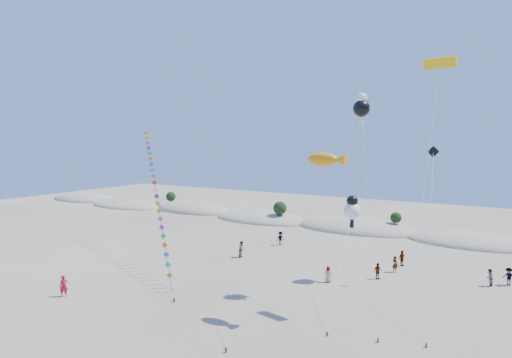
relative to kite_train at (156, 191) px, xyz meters
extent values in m
plane|color=#85755C|center=(14.02, -17.22, -7.76)|extent=(160.00, 160.00, 0.00)
ellipsoid|color=gray|center=(-49.98, 28.38, -7.76)|extent=(17.00, 9.35, 3.20)
ellipsoid|color=#1A3613|center=(-49.98, 28.38, -6.88)|extent=(13.60, 6.12, 0.68)
ellipsoid|color=gray|center=(-33.98, 26.98, -7.76)|extent=(18.00, 9.90, 2.80)
ellipsoid|color=#1A3613|center=(-33.98, 26.98, -6.99)|extent=(14.40, 6.48, 0.72)
ellipsoid|color=gray|center=(-17.98, 28.78, -7.76)|extent=(16.00, 8.80, 3.60)
ellipsoid|color=#1A3613|center=(-17.98, 28.78, -6.77)|extent=(12.80, 5.76, 0.64)
ellipsoid|color=gray|center=(-1.98, 27.38, -7.76)|extent=(17.60, 9.68, 3.00)
ellipsoid|color=#1A3613|center=(-1.98, 27.38, -6.93)|extent=(14.08, 6.34, 0.70)
ellipsoid|color=gray|center=(14.02, 28.08, -7.76)|extent=(19.00, 10.45, 3.40)
ellipsoid|color=#1A3613|center=(14.02, 28.08, -6.82)|extent=(15.20, 6.84, 0.76)
ellipsoid|color=gray|center=(30.02, 26.68, -7.76)|extent=(16.40, 9.02, 2.80)
ellipsoid|color=#1A3613|center=(30.02, 26.68, -6.99)|extent=(13.12, 5.90, 0.66)
sphere|color=black|center=(-23.98, 28.98, -5.40)|extent=(1.90, 1.90, 1.90)
sphere|color=black|center=(2.02, 26.18, -5.28)|extent=(2.20, 2.20, 2.20)
sphere|color=black|center=(20.02, 28.18, -5.52)|extent=(1.60, 1.60, 1.60)
cube|color=#3F2D1E|center=(10.47, -8.97, -7.58)|extent=(0.12, 0.12, 0.35)
cylinder|color=silver|center=(0.88, -0.78, -0.56)|extent=(19.20, 16.42, 14.41)
cube|color=orange|center=(8.49, -7.28, -6.27)|extent=(1.21, 0.47, 1.27)
cube|color=#FF6B70|center=(8.67, -7.23, -7.37)|extent=(0.19, 0.45, 1.55)
cube|color=#18B6B5|center=(7.63, -6.54, -5.63)|extent=(1.21, 0.47, 1.27)
cube|color=#FF6B70|center=(7.81, -6.49, -6.73)|extent=(0.19, 0.45, 1.55)
cube|color=blue|center=(6.77, -5.81, -4.98)|extent=(1.21, 0.47, 1.27)
cube|color=#FF6B70|center=(6.95, -5.76, -6.08)|extent=(0.19, 0.45, 1.55)
cube|color=orange|center=(5.91, -5.07, -4.34)|extent=(1.21, 0.47, 1.27)
cube|color=#FF6B70|center=(6.09, -5.02, -5.44)|extent=(0.19, 0.45, 1.55)
cube|color=green|center=(5.05, -4.34, -3.69)|extent=(1.21, 0.47, 1.27)
cube|color=#FF6B70|center=(5.23, -4.29, -4.79)|extent=(0.19, 0.45, 1.55)
cube|color=purple|center=(4.19, -3.60, -3.05)|extent=(1.21, 0.47, 1.27)
cube|color=#FF6B70|center=(4.37, -3.55, -4.15)|extent=(0.19, 0.45, 1.55)
cube|color=#EA4A7D|center=(3.33, -2.87, -2.40)|extent=(1.21, 0.47, 1.27)
cube|color=#FF6B70|center=(3.51, -2.82, -3.50)|extent=(0.19, 0.45, 1.55)
cube|color=#96DC19|center=(2.47, -2.13, -1.76)|extent=(1.21, 0.47, 1.27)
cube|color=#FF6B70|center=(2.65, -2.08, -2.86)|extent=(0.19, 0.45, 1.55)
cube|color=gold|center=(1.61, -1.40, -1.11)|extent=(1.21, 0.47, 1.27)
cube|color=#FF6B70|center=(1.79, -1.35, -2.21)|extent=(0.19, 0.45, 1.55)
cube|color=#572490|center=(0.75, -0.66, -0.47)|extent=(1.21, 0.47, 1.27)
cube|color=#FF6B70|center=(0.93, -0.61, -1.57)|extent=(0.19, 0.45, 1.55)
cube|color=white|center=(-0.11, 0.07, 0.18)|extent=(1.21, 0.47, 1.27)
cube|color=#FF6B70|center=(0.07, 0.12, -0.92)|extent=(0.19, 0.45, 1.55)
cube|color=red|center=(-0.97, 0.81, 0.83)|extent=(1.21, 0.47, 1.27)
cube|color=#FF6B70|center=(-0.79, 0.86, -0.27)|extent=(0.19, 0.45, 1.55)
cube|color=orange|center=(-1.83, 1.54, 1.47)|extent=(1.21, 0.47, 1.27)
cube|color=#FF6B70|center=(-1.65, 1.59, 0.37)|extent=(0.19, 0.45, 1.55)
cube|color=#18B6B5|center=(-2.69, 2.28, 2.12)|extent=(1.21, 0.47, 1.27)
cube|color=#FF6B70|center=(-2.51, 2.33, 1.02)|extent=(0.19, 0.45, 1.55)
cube|color=blue|center=(-3.55, 3.01, 2.76)|extent=(1.21, 0.47, 1.27)
cube|color=#FF6B70|center=(-3.37, 3.06, 1.66)|extent=(0.19, 0.45, 1.55)
cube|color=orange|center=(-4.41, 3.75, 3.41)|extent=(1.21, 0.47, 1.27)
cube|color=#FF6B70|center=(-4.23, 3.80, 2.31)|extent=(0.19, 0.45, 1.55)
cube|color=green|center=(-5.27, 4.48, 4.05)|extent=(1.21, 0.47, 1.27)
cube|color=#FF6B70|center=(-5.09, 4.53, 2.95)|extent=(0.19, 0.45, 1.55)
cube|color=purple|center=(-6.13, 5.22, 4.70)|extent=(1.21, 0.47, 1.27)
cube|color=#FF6B70|center=(-5.95, 5.27, 3.60)|extent=(0.19, 0.45, 1.55)
cube|color=#EA4A7D|center=(-6.99, 5.95, 5.34)|extent=(1.21, 0.47, 1.27)
cube|color=#FF6B70|center=(-6.81, 6.00, 4.24)|extent=(0.19, 0.45, 1.55)
cube|color=#96DC19|center=(-7.85, 6.69, 5.99)|extent=(1.21, 0.47, 1.27)
cube|color=#FF6B70|center=(-7.67, 6.74, 4.89)|extent=(0.19, 0.45, 1.55)
cube|color=gold|center=(-8.71, 7.42, 6.63)|extent=(1.21, 0.47, 1.27)
cube|color=#FF6B70|center=(-8.53, 7.47, 5.53)|extent=(0.19, 0.45, 1.55)
cube|color=#3F2D1E|center=(19.02, -13.76, -7.61)|extent=(0.10, 0.10, 0.30)
cylinder|color=silver|center=(20.51, -9.58, -1.78)|extent=(3.01, 8.38, 11.98)
ellipsoid|color=orange|center=(22.00, -5.41, 4.21)|extent=(2.35, 1.04, 1.04)
cone|color=orange|center=(23.32, -5.41, 4.21)|extent=(0.94, 0.94, 0.94)
cube|color=#3F2D1E|center=(23.67, -8.33, -7.61)|extent=(0.10, 0.10, 0.30)
cylinder|color=silver|center=(22.45, -2.11, -4.41)|extent=(2.47, 12.45, 6.73)
sphere|color=white|center=(21.22, 4.10, -1.05)|extent=(1.60, 1.60, 1.60)
sphere|color=black|center=(21.22, 4.10, -0.09)|extent=(1.07, 1.07, 1.07)
cube|color=black|center=(21.22, 4.10, -2.25)|extent=(0.35, 0.18, 0.80)
cube|color=#3F2D1E|center=(26.92, -7.49, -7.61)|extent=(0.10, 0.10, 0.30)
cylinder|color=silver|center=(24.85, -3.09, 0.30)|extent=(4.16, 8.81, 16.13)
sphere|color=black|center=(22.78, 1.30, 8.36)|extent=(1.44, 1.44, 1.44)
sphere|color=white|center=(22.78, 1.30, 9.21)|extent=(0.93, 0.93, 0.93)
cube|color=white|center=(22.78, 1.30, 7.24)|extent=(0.35, 0.18, 0.80)
cube|color=white|center=(22.08, 1.30, 8.36)|extent=(0.60, 0.15, 0.25)
cube|color=white|center=(23.48, 1.30, 8.36)|extent=(0.60, 0.15, 0.25)
cylinder|color=silver|center=(29.15, -5.92, 1.87)|extent=(0.34, 13.25, 19.28)
cube|color=#F7B50D|center=(28.99, 0.70, 11.51)|extent=(2.45, 1.00, 0.86)
cube|color=black|center=(28.99, 0.72, 11.51)|extent=(2.37, 0.60, 0.19)
cube|color=#3F2D1E|center=(29.78, -6.62, -7.61)|extent=(0.10, 0.10, 0.30)
cylinder|color=silver|center=(28.79, 0.30, -1.58)|extent=(2.02, 13.86, 12.37)
cube|color=black|center=(27.79, 7.22, 4.60)|extent=(1.04, 0.31, 1.07)
imported|color=#A90D1E|center=(1.46, -12.82, -6.84)|extent=(0.69, 0.80, 1.84)
imported|color=slate|center=(7.87, 5.51, -6.81)|extent=(0.84, 1.01, 1.89)
imported|color=slate|center=(19.61, 2.30, -7.00)|extent=(0.89, 0.80, 1.53)
imported|color=slate|center=(23.37, 5.66, -6.97)|extent=(0.85, 0.98, 1.58)
imported|color=slate|center=(24.44, 11.39, -6.92)|extent=(0.81, 1.06, 1.67)
imported|color=slate|center=(24.31, 8.74, -6.92)|extent=(0.72, 0.62, 1.67)
imported|color=slate|center=(32.77, 8.85, -6.95)|extent=(0.86, 0.96, 1.62)
imported|color=slate|center=(34.29, 10.00, -6.92)|extent=(1.25, 1.10, 1.67)
imported|color=slate|center=(8.98, 13.02, -6.88)|extent=(1.17, 1.30, 1.75)
camera|label=1|loc=(33.88, -35.07, 5.51)|focal=30.00mm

